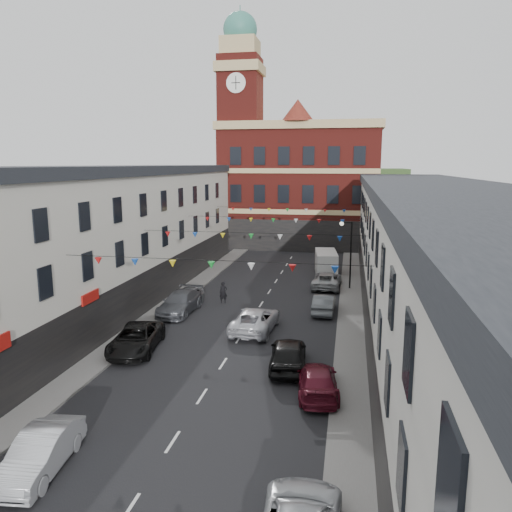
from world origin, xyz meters
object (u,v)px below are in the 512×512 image
Objects in this scene: moving_car at (255,320)px; car_right_c at (317,381)px; car_left_c at (136,339)px; car_right_e at (324,304)px; white_van at (326,263)px; street_lamp at (348,246)px; car_left_d at (180,303)px; car_left_b at (40,453)px; car_right_f at (327,280)px; car_left_e at (187,297)px; pedestrian at (223,293)px; car_right_d at (288,354)px.

car_right_c is at bearing 121.33° from moving_car.
car_left_c reaches higher than car_right_e.
car_right_c is 0.90× the size of white_van.
street_lamp is 21.01m from car_right_c.
moving_car is (6.21, -2.95, -0.02)m from car_left_d.
car_left_d is 18.22m from white_van.
white_van is (8.40, 34.63, 0.41)m from car_left_b.
car_left_d is (-1.54, 19.36, 0.05)m from car_left_b.
car_right_f is at bearing 170.57° from street_lamp.
white_van reaches higher than car_left_d.
car_right_c is 0.85× the size of moving_car.
car_right_e is at bearing -95.52° from car_right_c.
street_lamp is 1.40× the size of car_right_e.
pedestrian is at bearing 29.32° from car_left_e.
street_lamp reaches higher than pedestrian.
white_van is (-0.52, 13.27, 0.43)m from car_right_e.
street_lamp is 6.88m from white_van.
car_right_f is at bearing 18.71° from pedestrian.
car_right_d is 0.93× the size of white_van.
car_left_e is at bearing 2.92° from car_right_e.
car_left_d reaches higher than moving_car.
car_left_b is at bearing 76.72° from moving_car.
car_right_c is (10.85, -13.16, -0.05)m from car_left_e.
street_lamp is at bearing 39.64° from car_left_d.
moving_car is 7.12m from pedestrian.
car_left_e is 0.78× the size of moving_car.
car_left_c is 9.14m from car_right_d.
white_van is (-0.35, 5.65, 0.42)m from car_right_f.
car_right_f is 1.00× the size of white_van.
car_right_f is at bearing -98.75° from car_right_d.
car_left_e reaches higher than car_right_c.
car_left_b is 22.52m from pedestrian.
car_left_d is 1.04× the size of car_right_f.
pedestrian is at bearing 41.68° from car_right_f.
car_left_d is at bearing 12.40° from car_right_e.
car_right_e is (10.46, 9.72, -0.04)m from car_left_c.
car_left_c is at bearing -119.70° from white_van.
car_left_c reaches higher than car_right_c.
white_van is (0.84, 23.86, 0.33)m from car_right_d.
street_lamp is at bearing -112.88° from moving_car.
white_van is (9.94, 23.00, 0.40)m from car_left_c.
car_left_c is 1.25× the size of car_left_e.
car_right_d reaches higher than car_left_b.
white_van reaches higher than moving_car.
car_left_d is at bearing -22.81° from moving_car.
car_left_d is at bearing -129.39° from white_van.
street_lamp is at bearing 32.60° from car_left_e.
car_left_b is at bearing 75.13° from car_right_f.
car_right_d is 18.25m from car_right_f.
car_right_c is 2.73× the size of pedestrian.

